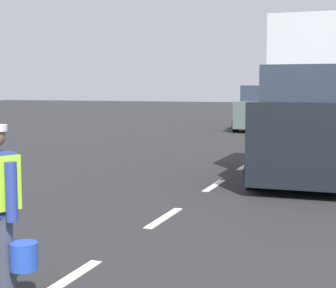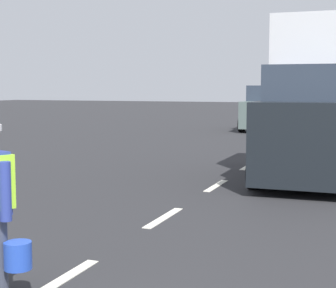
% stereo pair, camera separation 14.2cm
% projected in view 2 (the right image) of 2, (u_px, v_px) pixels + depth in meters
% --- Properties ---
extents(ground_plane, '(96.00, 96.00, 0.00)m').
position_uv_depth(ground_plane, '(298.00, 136.00, 22.93)').
color(ground_plane, '#28282B').
extents(lane_center_line, '(0.14, 46.40, 0.01)m').
position_uv_depth(lane_center_line, '(310.00, 129.00, 26.84)').
color(lane_center_line, silver).
rests_on(lane_center_line, ground).
extents(delivery_truck, '(2.16, 4.60, 3.54)m').
position_uv_depth(delivery_truck, '(315.00, 106.00, 12.14)').
color(delivery_truck, black).
rests_on(delivery_truck, ground).
extents(car_oncoming_second, '(2.04, 3.97, 2.07)m').
position_uv_depth(car_oncoming_second, '(267.00, 110.00, 25.78)').
color(car_oncoming_second, slate).
rests_on(car_oncoming_second, ground).
extents(car_oncoming_third, '(1.95, 4.22, 2.12)m').
position_uv_depth(car_oncoming_third, '(308.00, 102.00, 38.17)').
color(car_oncoming_third, silver).
rests_on(car_oncoming_third, ground).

